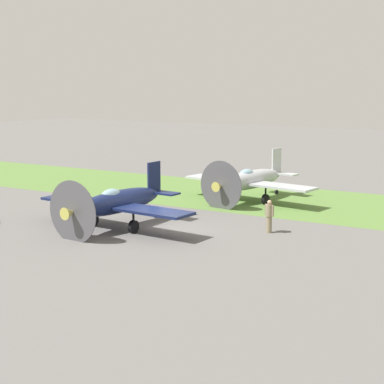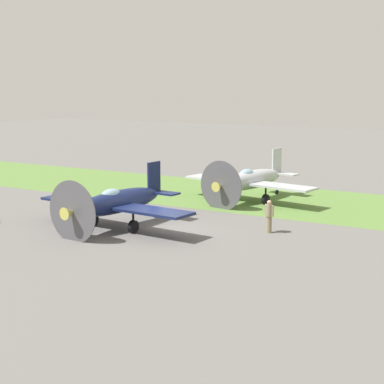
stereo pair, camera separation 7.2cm
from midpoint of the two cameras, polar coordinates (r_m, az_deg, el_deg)
name	(u,v)px [view 2 (the right image)]	position (r m, az deg, el deg)	size (l,w,h in m)	color
ground_plane	(163,232)	(33.09, -2.58, -3.65)	(160.00, 160.00, 0.00)	#605E5B
grass_verge	(256,198)	(43.12, 5.91, -0.51)	(120.00, 11.00, 0.01)	#567A38
airplane_lead	(117,202)	(33.88, -6.79, -0.91)	(9.63, 7.62, 3.42)	#141E47
airplane_wingman	(250,180)	(41.60, 5.37, 1.10)	(9.61, 7.65, 3.40)	#B2B7BC
ground_crew_chief	(269,216)	(32.99, 7.06, -2.13)	(0.59, 0.38, 1.73)	#847A5B
fuel_drum	(134,197)	(40.78, -5.21, -0.46)	(0.60, 0.60, 0.90)	#476633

